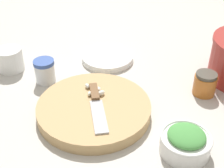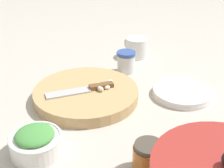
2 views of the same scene
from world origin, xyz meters
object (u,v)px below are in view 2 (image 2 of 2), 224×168
(cutting_board, at_px, (86,94))
(honey_jar, at_px, (148,158))
(coffee_mug, at_px, (136,47))
(garlic_cloves, at_px, (104,86))
(chef_knife, at_px, (85,89))
(spice_jar, at_px, (126,62))
(plate_stack, at_px, (182,92))
(herb_bowl, at_px, (36,142))

(cutting_board, height_order, honey_jar, honey_jar)
(coffee_mug, bearing_deg, garlic_cloves, 7.02)
(chef_knife, xyz_separation_m, garlic_cloves, (-0.04, 0.04, 0.00))
(spice_jar, bearing_deg, plate_stack, 72.52)
(herb_bowl, relative_size, plate_stack, 0.67)
(herb_bowl, relative_size, honey_jar, 1.74)
(coffee_mug, height_order, honey_jar, coffee_mug)
(spice_jar, height_order, honey_jar, spice_jar)
(cutting_board, xyz_separation_m, coffee_mug, (-0.37, 0.00, 0.02))
(plate_stack, xyz_separation_m, honey_jar, (0.35, 0.03, 0.02))
(herb_bowl, bearing_deg, plate_stack, 151.90)
(chef_knife, height_order, plate_stack, chef_knife)
(garlic_cloves, relative_size, honey_jar, 1.08)
(honey_jar, bearing_deg, plate_stack, -175.66)
(spice_jar, relative_size, coffee_mug, 0.69)
(plate_stack, height_order, honey_jar, honey_jar)
(honey_jar, bearing_deg, chef_knife, -124.17)
(spice_jar, distance_m, plate_stack, 0.24)
(chef_knife, bearing_deg, spice_jar, -53.30)
(coffee_mug, bearing_deg, cutting_board, -0.15)
(chef_knife, distance_m, herb_bowl, 0.25)
(chef_knife, relative_size, honey_jar, 2.40)
(coffee_mug, height_order, plate_stack, coffee_mug)
(cutting_board, distance_m, herb_bowl, 0.26)
(plate_stack, bearing_deg, coffee_mug, -131.06)
(cutting_board, bearing_deg, herb_bowl, 6.06)
(herb_bowl, height_order, plate_stack, herb_bowl)
(coffee_mug, xyz_separation_m, honey_jar, (0.57, 0.28, -0.00))
(garlic_cloves, distance_m, honey_jar, 0.33)
(herb_bowl, distance_m, spice_jar, 0.49)
(cutting_board, xyz_separation_m, plate_stack, (-0.15, 0.25, -0.01))
(chef_knife, distance_m, garlic_cloves, 0.06)
(cutting_board, distance_m, coffee_mug, 0.37)
(coffee_mug, relative_size, honey_jar, 1.57)
(herb_bowl, bearing_deg, cutting_board, -173.94)
(herb_bowl, bearing_deg, spice_jar, -179.72)
(chef_knife, xyz_separation_m, coffee_mug, (-0.38, -0.00, 0.00))
(plate_stack, distance_m, honey_jar, 0.35)
(cutting_board, height_order, plate_stack, cutting_board)
(cutting_board, xyz_separation_m, honey_jar, (0.20, 0.28, 0.02))
(garlic_cloves, bearing_deg, chef_knife, -45.32)
(chef_knife, relative_size, plate_stack, 0.93)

